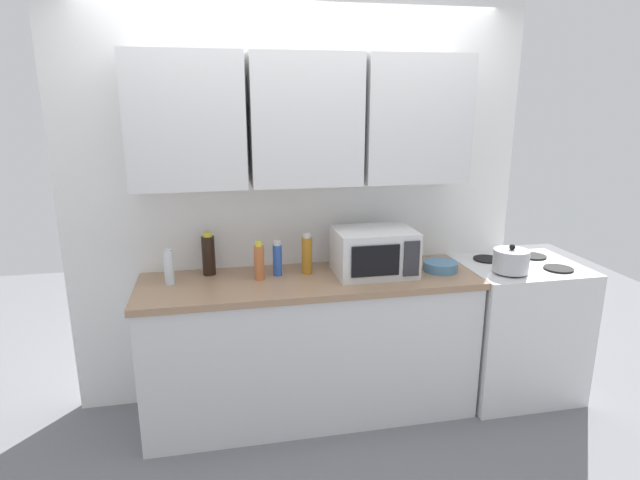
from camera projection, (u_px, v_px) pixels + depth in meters
wall_back_with_cabinets at (302, 162)px, 3.20m from camera, size 2.91×0.38×2.60m
counter_run at (310, 346)px, 3.27m from camera, size 2.04×0.63×0.90m
stove_range at (515, 328)px, 3.52m from camera, size 0.76×0.64×0.91m
kettle at (511, 261)px, 3.22m from camera, size 0.22×0.22×0.17m
microwave at (374, 252)px, 3.19m from camera, size 0.48×0.37×0.28m
bottle_blue_cleaner at (277, 259)px, 3.18m from camera, size 0.06×0.06×0.22m
bottle_soy_dark at (209, 255)px, 3.18m from camera, size 0.08×0.08×0.27m
bottle_spice_jar at (259, 262)px, 3.10m from camera, size 0.06×0.06×0.24m
bottle_clear_tall at (169, 267)px, 3.02m from camera, size 0.06×0.06×0.21m
bottle_amber_vinegar at (307, 255)px, 3.20m from camera, size 0.06×0.06×0.25m
bowl_ceramic_small at (440, 266)px, 3.27m from camera, size 0.21×0.21×0.06m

